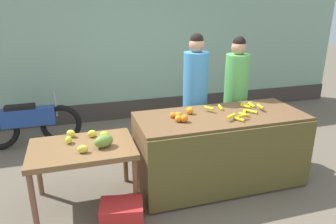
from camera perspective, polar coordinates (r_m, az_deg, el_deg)
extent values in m
plane|color=#665B4C|center=(4.21, 4.05, -12.88)|extent=(24.00, 24.00, 0.00)
cube|color=#8CB299|center=(6.30, -4.86, 12.17)|extent=(8.68, 0.20, 2.92)
cube|color=#3F3833|center=(6.48, -4.34, 0.75)|extent=(8.68, 0.04, 0.36)
cube|color=brown|center=(4.12, 9.11, -6.52)|extent=(2.07, 0.85, 0.92)
cube|color=brown|center=(3.77, 12.03, -9.27)|extent=(2.07, 0.03, 0.86)
cube|color=brown|center=(3.66, -15.07, -6.34)|extent=(1.14, 0.78, 0.06)
cylinder|color=brown|center=(3.57, -22.88, -14.67)|extent=(0.06, 0.06, 0.67)
cylinder|color=brown|center=(3.57, -5.77, -13.01)|extent=(0.06, 0.06, 0.67)
cylinder|color=brown|center=(4.15, -22.08, -9.55)|extent=(0.06, 0.06, 0.67)
cylinder|color=brown|center=(4.16, -7.64, -8.15)|extent=(0.06, 0.06, 0.67)
cylinder|color=gold|center=(3.78, 12.52, -1.27)|extent=(0.10, 0.14, 0.04)
cylinder|color=gold|center=(4.08, 14.67, 0.09)|extent=(0.11, 0.15, 0.04)
cylinder|color=yellow|center=(3.96, 13.36, -0.43)|extent=(0.10, 0.13, 0.04)
cylinder|color=yellow|center=(4.15, 9.34, 0.81)|extent=(0.07, 0.16, 0.04)
cylinder|color=gold|center=(4.34, 13.85, 1.30)|extent=(0.15, 0.10, 0.04)
cylinder|color=yellow|center=(4.27, 13.65, 1.00)|extent=(0.10, 0.13, 0.04)
cylinder|color=yellow|center=(4.04, 13.47, -0.02)|extent=(0.09, 0.13, 0.04)
cylinder|color=gold|center=(4.32, 14.62, 1.16)|extent=(0.07, 0.14, 0.04)
cylinder|color=yellow|center=(4.35, 14.02, 1.34)|extent=(0.16, 0.11, 0.04)
cylinder|color=yellow|center=(4.01, 7.34, 0.67)|extent=(0.10, 0.12, 0.04)
cylinder|color=yellow|center=(3.77, 11.18, -0.75)|extent=(0.15, 0.11, 0.04)
cylinder|color=gold|center=(3.81, 13.13, -0.68)|extent=(0.13, 0.05, 0.04)
cylinder|color=gold|center=(4.20, 16.16, 0.93)|extent=(0.05, 0.14, 0.04)
sphere|color=orange|center=(3.65, 2.92, -1.14)|extent=(0.09, 0.09, 0.09)
sphere|color=orange|center=(3.65, 1.85, -1.19)|extent=(0.08, 0.08, 0.08)
sphere|color=orange|center=(3.78, 0.87, -0.54)|extent=(0.07, 0.07, 0.07)
sphere|color=orange|center=(3.78, 1.71, -0.54)|extent=(0.07, 0.07, 0.07)
sphere|color=orange|center=(3.75, 1.95, -0.60)|extent=(0.08, 0.08, 0.08)
sphere|color=orange|center=(3.91, 3.93, 0.26)|extent=(0.09, 0.09, 0.09)
ellipsoid|color=yellow|center=(3.90, -16.91, -3.68)|extent=(0.13, 0.13, 0.09)
ellipsoid|color=yellow|center=(3.83, -13.36, -3.78)|extent=(0.11, 0.09, 0.09)
ellipsoid|color=yellow|center=(3.47, -14.95, -6.38)|extent=(0.12, 0.09, 0.09)
ellipsoid|color=yellow|center=(3.61, -11.25, -5.20)|extent=(0.11, 0.12, 0.07)
ellipsoid|color=yellow|center=(3.76, -11.28, -4.05)|extent=(0.13, 0.12, 0.09)
ellipsoid|color=yellow|center=(3.74, -17.30, -4.75)|extent=(0.09, 0.11, 0.09)
ellipsoid|color=olive|center=(3.54, -11.37, -5.10)|extent=(0.26, 0.21, 0.14)
cylinder|color=#33333D|center=(4.70, 4.65, -4.38)|extent=(0.29, 0.29, 0.71)
cylinder|color=#3F8CCC|center=(4.44, 4.93, 5.01)|extent=(0.34, 0.34, 0.87)
sphere|color=tan|center=(4.34, 5.13, 11.81)|extent=(0.21, 0.21, 0.21)
sphere|color=black|center=(4.33, 5.16, 12.70)|extent=(0.18, 0.18, 0.18)
cylinder|color=#33333D|center=(4.95, 11.47, -3.59)|extent=(0.29, 0.29, 0.69)
cylinder|color=#59B259|center=(4.72, 12.08, 4.97)|extent=(0.34, 0.34, 0.84)
sphere|color=tan|center=(4.62, 12.53, 11.15)|extent=(0.21, 0.21, 0.21)
sphere|color=black|center=(4.61, 12.59, 11.98)|extent=(0.18, 0.18, 0.18)
torus|color=black|center=(5.50, -18.50, -2.07)|extent=(0.65, 0.09, 0.65)
cube|color=navy|center=(5.49, -23.63, -0.78)|extent=(0.80, 0.18, 0.28)
cube|color=black|center=(5.45, -24.89, 0.70)|extent=(0.44, 0.16, 0.08)
cylinder|color=gray|center=(5.39, -19.41, 1.34)|extent=(0.04, 0.04, 0.40)
cube|color=red|center=(3.53, -8.23, -17.55)|extent=(0.49, 0.40, 0.26)
ellipsoid|color=tan|center=(4.60, -4.71, -6.63)|extent=(0.47, 0.46, 0.46)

